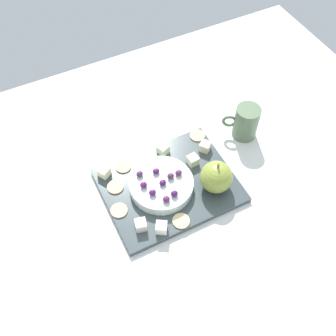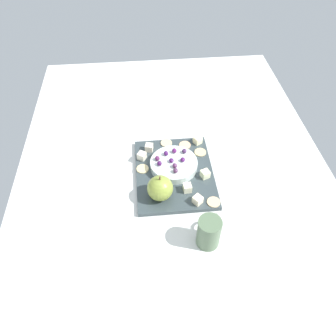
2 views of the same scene
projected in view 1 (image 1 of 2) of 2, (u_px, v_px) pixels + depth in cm
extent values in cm
cube|color=silver|center=(162.00, 195.00, 101.07)|extent=(147.26, 105.59, 4.39)
cube|color=#364145|center=(169.00, 186.00, 99.26)|extent=(32.08, 25.40, 1.42)
cylinder|color=silver|center=(161.00, 184.00, 97.12)|extent=(15.75, 15.75, 2.58)
sphere|color=olive|center=(216.00, 177.00, 95.14)|extent=(7.93, 7.93, 7.93)
cylinder|color=brown|center=(218.00, 166.00, 91.41)|extent=(0.50, 0.50, 1.20)
cube|color=#F8F1CA|center=(193.00, 160.00, 101.39)|extent=(2.74, 2.74, 2.54)
cube|color=#EFF0BF|center=(163.00, 149.00, 103.44)|extent=(3.27, 3.27, 2.54)
cube|color=#F9E5C3|center=(205.00, 147.00, 103.95)|extent=(3.57, 3.57, 2.54)
cube|color=#F2E8CE|center=(161.00, 228.00, 90.37)|extent=(3.49, 3.49, 2.54)
cube|color=#F9F2BD|center=(104.00, 172.00, 99.26)|extent=(3.47, 3.47, 2.54)
cube|color=#F7E5CA|center=(141.00, 225.00, 90.76)|extent=(3.06, 3.06, 2.54)
cylinder|color=beige|center=(182.00, 221.00, 92.57)|extent=(4.09, 4.09, 0.40)
cylinder|color=#D9BD85|center=(123.00, 166.00, 101.56)|extent=(4.09, 4.09, 0.40)
cylinder|color=#D3B88C|center=(119.00, 210.00, 94.17)|extent=(4.09, 4.09, 0.40)
cylinder|color=#E1B68A|center=(115.00, 187.00, 97.98)|extent=(4.09, 4.09, 0.40)
cylinder|color=#D2B689|center=(197.00, 136.00, 107.50)|extent=(4.09, 4.09, 0.40)
ellipsoid|color=#58204E|center=(166.00, 199.00, 92.26)|extent=(1.71, 1.54, 1.56)
ellipsoid|color=#451752|center=(174.00, 194.00, 93.13)|extent=(1.71, 1.54, 1.59)
ellipsoid|color=#532850|center=(170.00, 175.00, 96.25)|extent=(1.71, 1.54, 1.56)
ellipsoid|color=#46185A|center=(161.00, 183.00, 94.92)|extent=(1.71, 1.54, 1.37)
ellipsoid|color=#571A59|center=(144.00, 185.00, 94.56)|extent=(1.71, 1.54, 1.57)
ellipsoid|color=#462853|center=(140.00, 174.00, 96.43)|extent=(1.71, 1.54, 1.50)
ellipsoid|color=#4B1858|center=(157.00, 171.00, 97.04)|extent=(1.71, 1.54, 1.42)
ellipsoid|color=#4F2D4E|center=(178.00, 172.00, 96.70)|extent=(1.71, 1.54, 1.53)
ellipsoid|color=#461A59|center=(152.00, 193.00, 93.32)|extent=(1.71, 1.54, 1.55)
cylinder|color=#556C4F|center=(246.00, 122.00, 105.98)|extent=(6.50, 6.50, 9.68)
torus|color=#556C4F|center=(229.00, 121.00, 106.21)|extent=(3.83, 2.78, 4.00)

